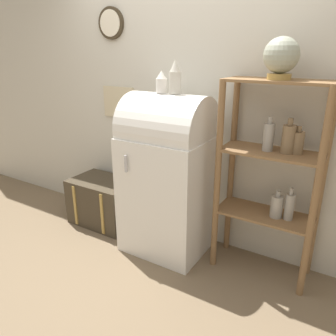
# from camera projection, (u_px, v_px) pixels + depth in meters

# --- Properties ---
(ground_plane) EXTENTS (12.00, 12.00, 0.00)m
(ground_plane) POSITION_uv_depth(u_px,v_px,m) (153.00, 258.00, 2.91)
(ground_plane) COLOR #7A664C
(wall_back) EXTENTS (7.00, 0.09, 2.70)m
(wall_back) POSITION_uv_depth(u_px,v_px,m) (187.00, 97.00, 2.91)
(wall_back) COLOR beige
(wall_back) RESTS_ON ground_plane
(refrigerator) EXTENTS (0.72, 0.64, 1.42)m
(refrigerator) POSITION_uv_depth(u_px,v_px,m) (168.00, 173.00, 2.86)
(refrigerator) COLOR white
(refrigerator) RESTS_ON ground_plane
(suitcase_trunk) EXTENTS (0.67, 0.46, 0.48)m
(suitcase_trunk) POSITION_uv_depth(u_px,v_px,m) (104.00, 201.00, 3.46)
(suitcase_trunk) COLOR #423828
(suitcase_trunk) RESTS_ON ground_plane
(shelf_unit) EXTENTS (0.76, 0.35, 1.55)m
(shelf_unit) POSITION_uv_depth(u_px,v_px,m) (273.00, 169.00, 2.47)
(shelf_unit) COLOR olive
(shelf_unit) RESTS_ON ground_plane
(globe) EXTENTS (0.24, 0.24, 0.28)m
(globe) POSITION_uv_depth(u_px,v_px,m) (281.00, 57.00, 2.18)
(globe) COLOR #AD8942
(globe) RESTS_ON shelf_unit
(vase_left) EXTENTS (0.09, 0.09, 0.18)m
(vase_left) POSITION_uv_depth(u_px,v_px,m) (161.00, 83.00, 2.61)
(vase_left) COLOR white
(vase_left) RESTS_ON refrigerator
(vase_center) EXTENTS (0.09, 0.09, 0.26)m
(vase_center) POSITION_uv_depth(u_px,v_px,m) (175.00, 78.00, 2.55)
(vase_center) COLOR beige
(vase_center) RESTS_ON refrigerator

